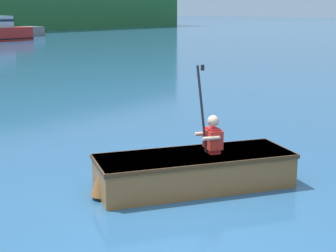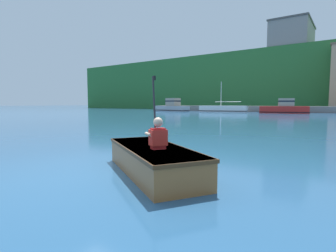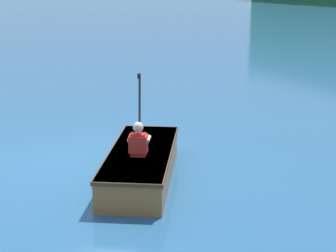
{
  "view_description": "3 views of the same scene",
  "coord_description": "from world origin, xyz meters",
  "px_view_note": "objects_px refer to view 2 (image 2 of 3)",
  "views": [
    {
      "loc": [
        -4.64,
        -3.6,
        2.58
      ],
      "look_at": [
        1.19,
        1.15,
        0.86
      ],
      "focal_mm": 55.0,
      "sensor_mm": 36.0,
      "label": 1
    },
    {
      "loc": [
        4.2,
        -3.16,
        1.32
      ],
      "look_at": [
        1.19,
        1.15,
        0.86
      ],
      "focal_mm": 28.0,
      "sensor_mm": 36.0,
      "label": 2
    },
    {
      "loc": [
        8.56,
        -2.61,
        3.24
      ],
      "look_at": [
        1.19,
        1.15,
        0.86
      ],
      "focal_mm": 55.0,
      "sensor_mm": 36.0,
      "label": 3
    }
  ],
  "objects_px": {
    "moored_boat_dock_center_near": "(284,108)",
    "person_paddler": "(158,134)",
    "moored_boat_dock_west_end": "(172,107)",
    "moored_boat_dock_east_inner": "(223,109)",
    "rowboat_foreground": "(152,158)"
  },
  "relations": [
    {
      "from": "moored_boat_dock_center_near",
      "to": "person_paddler",
      "type": "bearing_deg",
      "value": -82.43
    },
    {
      "from": "moored_boat_dock_west_end",
      "to": "moored_boat_dock_east_inner",
      "type": "distance_m",
      "value": 8.89
    },
    {
      "from": "rowboat_foreground",
      "to": "moored_boat_dock_west_end",
      "type": "bearing_deg",
      "value": 123.46
    },
    {
      "from": "moored_boat_dock_east_inner",
      "to": "person_paddler",
      "type": "bearing_deg",
      "value": -68.75
    },
    {
      "from": "person_paddler",
      "to": "moored_boat_dock_center_near",
      "type": "bearing_deg",
      "value": 97.57
    },
    {
      "from": "moored_boat_dock_west_end",
      "to": "rowboat_foreground",
      "type": "bearing_deg",
      "value": -56.54
    },
    {
      "from": "moored_boat_dock_west_end",
      "to": "person_paddler",
      "type": "bearing_deg",
      "value": -56.35
    },
    {
      "from": "moored_boat_dock_west_end",
      "to": "moored_boat_dock_center_near",
      "type": "height_order",
      "value": "moored_boat_dock_west_end"
    },
    {
      "from": "person_paddler",
      "to": "moored_boat_dock_east_inner",
      "type": "bearing_deg",
      "value": 111.25
    },
    {
      "from": "moored_boat_dock_center_near",
      "to": "moored_boat_dock_east_inner",
      "type": "height_order",
      "value": "moored_boat_dock_east_inner"
    },
    {
      "from": "moored_boat_dock_east_inner",
      "to": "rowboat_foreground",
      "type": "distance_m",
      "value": 36.48
    },
    {
      "from": "rowboat_foreground",
      "to": "person_paddler",
      "type": "xyz_separation_m",
      "value": [
        0.27,
        -0.17,
        0.48
      ]
    },
    {
      "from": "moored_boat_dock_center_near",
      "to": "person_paddler",
      "type": "distance_m",
      "value": 33.96
    },
    {
      "from": "moored_boat_dock_center_near",
      "to": "moored_boat_dock_east_inner",
      "type": "distance_m",
      "value": 8.86
    },
    {
      "from": "moored_boat_dock_west_end",
      "to": "rowboat_foreground",
      "type": "distance_m",
      "value": 39.69
    }
  ]
}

